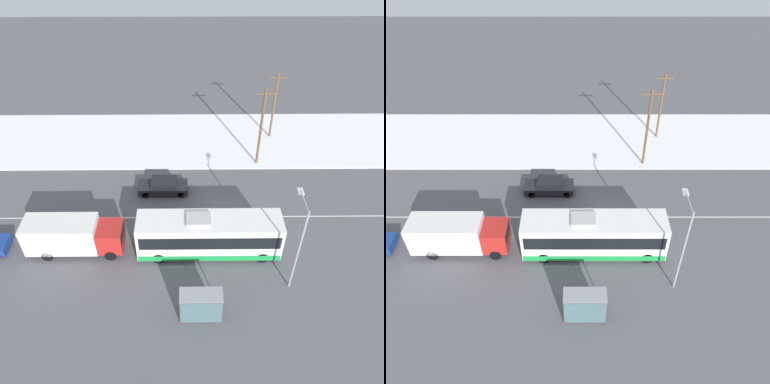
# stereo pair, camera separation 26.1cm
# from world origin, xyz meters

# --- Properties ---
(ground_plane) EXTENTS (120.00, 120.00, 0.00)m
(ground_plane) POSITION_xyz_m (0.00, 0.00, 0.00)
(ground_plane) COLOR #56565B
(snow_lot) EXTENTS (80.00, 11.12, 0.12)m
(snow_lot) POSITION_xyz_m (0.00, 12.42, 0.06)
(snow_lot) COLOR white
(snow_lot) RESTS_ON ground_plane
(lane_marking_center) EXTENTS (60.00, 0.12, 0.00)m
(lane_marking_center) POSITION_xyz_m (0.00, 0.00, 0.00)
(lane_marking_center) COLOR silver
(lane_marking_center) RESTS_ON ground_plane
(city_bus) EXTENTS (10.84, 2.57, 3.59)m
(city_bus) POSITION_xyz_m (-1.63, -3.77, 1.75)
(city_bus) COLOR white
(city_bus) RESTS_ON ground_plane
(box_truck) EXTENTS (7.41, 2.30, 2.99)m
(box_truck) POSITION_xyz_m (-12.07, -3.57, 1.66)
(box_truck) COLOR silver
(box_truck) RESTS_ON ground_plane
(sedan_car) EXTENTS (4.51, 1.80, 1.40)m
(sedan_car) POSITION_xyz_m (-5.47, 3.40, 0.77)
(sedan_car) COLOR black
(sedan_car) RESTS_ON ground_plane
(pedestrian_at_stop) EXTENTS (0.56, 0.25, 1.55)m
(pedestrian_at_stop) POSITION_xyz_m (-2.29, -8.35, 0.95)
(pedestrian_at_stop) COLOR #23232D
(pedestrian_at_stop) RESTS_ON ground_plane
(bus_shelter) EXTENTS (2.79, 1.20, 2.40)m
(bus_shelter) POSITION_xyz_m (-2.39, -9.75, 1.67)
(bus_shelter) COLOR gray
(bus_shelter) RESTS_ON ground_plane
(streetlamp) EXTENTS (0.36, 2.47, 7.38)m
(streetlamp) POSITION_xyz_m (4.03, -6.69, 4.65)
(streetlamp) COLOR #9EA3A8
(streetlamp) RESTS_ON ground_plane
(utility_pole_roadside) EXTENTS (1.80, 0.24, 8.20)m
(utility_pole_roadside) POSITION_xyz_m (3.78, 7.83, 4.29)
(utility_pole_roadside) COLOR brown
(utility_pole_roadside) RESTS_ON ground_plane
(utility_pole_snowlot) EXTENTS (1.80, 0.24, 7.47)m
(utility_pole_snowlot) POSITION_xyz_m (5.97, 12.95, 3.92)
(utility_pole_snowlot) COLOR brown
(utility_pole_snowlot) RESTS_ON ground_plane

